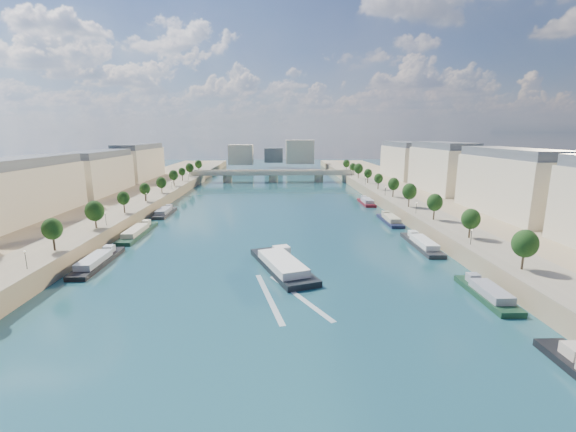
{
  "coord_description": "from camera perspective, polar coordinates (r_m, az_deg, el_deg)",
  "views": [
    {
      "loc": [
        1.15,
        -50.58,
        33.95
      ],
      "look_at": [
        5.7,
        82.49,
        5.0
      ],
      "focal_mm": 24.0,
      "sensor_mm": 36.0,
      "label": 1
    }
  ],
  "objects": [
    {
      "name": "quay_right",
      "position": [
        169.36,
        22.81,
        0.59
      ],
      "size": [
        44.0,
        520.0,
        5.0
      ],
      "primitive_type": "cube",
      "color": "#9E8460",
      "rests_on": "ground"
    },
    {
      "name": "buildings_left",
      "position": [
        184.82,
        -29.86,
        5.21
      ],
      "size": [
        16.0,
        226.0,
        23.2
      ],
      "color": "beige",
      "rests_on": "ground"
    },
    {
      "name": "pave_left",
      "position": [
        163.98,
        -22.7,
        1.16
      ],
      "size": [
        14.0,
        520.0,
        0.1
      ],
      "primitive_type": "cube",
      "color": "gray",
      "rests_on": "quay_left"
    },
    {
      "name": "moored_barges_left",
      "position": [
        118.96,
        -25.06,
        -5.08
      ],
      "size": [
        5.0,
        157.18,
        3.6
      ],
      "color": "#181C36",
      "rests_on": "ground"
    },
    {
      "name": "skyline",
      "position": [
        370.61,
        -1.66,
        9.28
      ],
      "size": [
        79.0,
        42.0,
        22.0
      ],
      "color": "beige",
      "rests_on": "ground"
    },
    {
      "name": "quay_left",
      "position": [
        170.33,
        -27.35,
        0.24
      ],
      "size": [
        44.0,
        520.0,
        5.0
      ],
      "primitive_type": "cube",
      "color": "#9E8460",
      "rests_on": "ground"
    },
    {
      "name": "bridge",
      "position": [
        270.79,
        -2.2,
        6.14
      ],
      "size": [
        112.0,
        12.0,
        8.15
      ],
      "color": "#C1B79E",
      "rests_on": "ground"
    },
    {
      "name": "lamps_right",
      "position": [
        165.91,
        16.12,
        2.71
      ],
      "size": [
        0.36,
        200.36,
        4.28
      ],
      "color": "black",
      "rests_on": "ground"
    },
    {
      "name": "trees_left",
      "position": [
        164.27,
        -21.96,
        3.16
      ],
      "size": [
        4.8,
        268.8,
        8.26
      ],
      "color": "#382B1E",
      "rests_on": "ground"
    },
    {
      "name": "tour_barge",
      "position": [
        98.03,
        -0.87,
        -7.29
      ],
      "size": [
        17.53,
        30.39,
        3.97
      ],
      "rotation": [
        0.0,
        0.0,
        0.34
      ],
      "color": "black",
      "rests_on": "ground"
    },
    {
      "name": "ground",
      "position": [
        154.36,
        -2.34,
        -0.45
      ],
      "size": [
        700.0,
        700.0,
        0.0
      ],
      "primitive_type": "plane",
      "color": "#0C3438",
      "rests_on": "ground"
    },
    {
      "name": "trees_right",
      "position": [
        170.99,
        16.46,
        3.87
      ],
      "size": [
        4.8,
        268.8,
        8.26
      ],
      "color": "#382B1E",
      "rests_on": "ground"
    },
    {
      "name": "buildings_right",
      "position": [
        183.77,
        25.33,
        5.63
      ],
      "size": [
        16.0,
        226.0,
        23.2
      ],
      "color": "beige",
      "rests_on": "ground"
    },
    {
      "name": "moored_barges_right",
      "position": [
        120.3,
        19.82,
        -4.46
      ],
      "size": [
        5.0,
        163.51,
        3.6
      ],
      "color": "black",
      "rests_on": "ground"
    },
    {
      "name": "pave_right",
      "position": [
        163.18,
        18.1,
        1.45
      ],
      "size": [
        14.0,
        520.0,
        0.1
      ],
      "primitive_type": "cube",
      "color": "gray",
      "rests_on": "quay_right"
    },
    {
      "name": "lamps_left",
      "position": [
        152.73,
        -22.5,
        1.46
      ],
      "size": [
        0.36,
        200.36,
        4.28
      ],
      "color": "black",
      "rests_on": "ground"
    },
    {
      "name": "wake",
      "position": [
        83.06,
        -0.64,
        -11.84
      ],
      "size": [
        16.02,
        25.67,
        0.04
      ],
      "color": "silver",
      "rests_on": "ground"
    }
  ]
}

